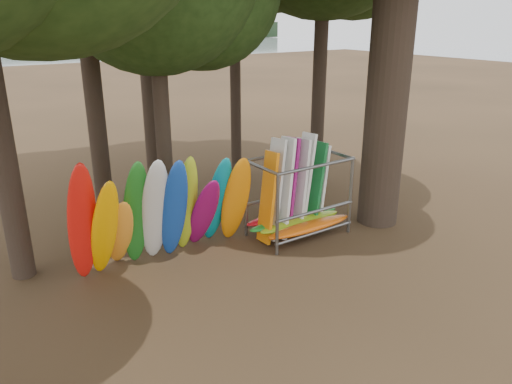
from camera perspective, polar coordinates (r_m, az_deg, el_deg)
ground at (r=13.04m, az=1.73°, el=-8.11°), size 120.00×120.00×0.00m
kayak_row at (r=12.71m, az=-10.56°, el=-2.40°), size 4.85×1.95×3.28m
storage_rack at (r=14.34m, az=4.82°, el=-0.80°), size 3.17×1.62×2.90m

